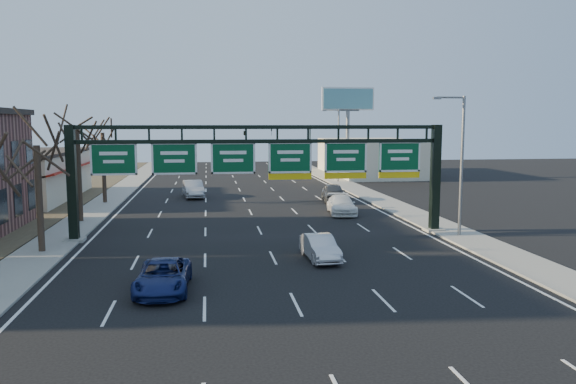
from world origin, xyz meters
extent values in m
plane|color=black|center=(0.00, 0.00, 0.00)|extent=(160.00, 160.00, 0.00)
cube|color=gray|center=(-12.80, 20.00, 0.06)|extent=(3.00, 120.00, 0.12)
cube|color=gray|center=(12.80, 20.00, 0.06)|extent=(3.00, 120.00, 0.12)
cube|color=white|center=(0.00, 20.00, 0.01)|extent=(21.60, 120.00, 0.01)
cube|color=black|center=(-11.70, 8.00, 3.60)|extent=(0.55, 0.55, 7.20)
cube|color=gray|center=(-11.70, 8.00, 0.10)|extent=(1.20, 1.20, 0.20)
cube|color=black|center=(11.70, 8.00, 3.60)|extent=(0.55, 0.55, 7.20)
cube|color=gray|center=(11.70, 8.00, 0.10)|extent=(1.20, 1.20, 0.20)
cube|color=black|center=(0.00, 8.00, 7.05)|extent=(23.40, 0.25, 0.25)
cube|color=black|center=(0.00, 8.00, 6.15)|extent=(23.40, 0.25, 0.25)
cube|color=#054725|center=(-9.17, 8.00, 5.10)|extent=(2.80, 0.10, 2.00)
cube|color=#054725|center=(-5.50, 8.00, 5.10)|extent=(2.80, 0.10, 2.00)
cube|color=#054725|center=(-1.83, 8.00, 5.10)|extent=(2.80, 0.10, 2.00)
cube|color=#054725|center=(1.83, 8.00, 5.10)|extent=(2.80, 0.10, 2.00)
cube|color=yellow|center=(1.83, 8.00, 3.88)|extent=(2.80, 0.10, 0.40)
cube|color=#054725|center=(5.50, 8.00, 5.10)|extent=(2.80, 0.10, 2.00)
cube|color=yellow|center=(5.50, 8.00, 3.88)|extent=(2.80, 0.10, 0.40)
cube|color=#054725|center=(9.17, 8.00, 5.10)|extent=(2.80, 0.10, 2.00)
cube|color=yellow|center=(9.17, 8.00, 3.88)|extent=(2.80, 0.10, 0.40)
cube|color=beige|center=(-21.50, 29.00, 2.20)|extent=(10.00, 18.00, 4.40)
cube|color=#332B26|center=(-21.50, 29.00, 4.55)|extent=(10.40, 18.40, 0.30)
cube|color=#A11C10|center=(-16.40, 29.00, 3.00)|extent=(1.20, 18.00, 0.40)
cube|color=beige|center=(20.00, 50.00, 2.50)|extent=(12.00, 20.00, 5.00)
cylinder|color=#31241B|center=(-12.80, 5.00, 3.16)|extent=(0.36, 0.36, 6.08)
cylinder|color=#31241B|center=(-12.80, 15.00, 3.54)|extent=(0.36, 0.36, 6.84)
cylinder|color=#31241B|center=(-12.80, 25.00, 3.35)|extent=(0.36, 0.36, 6.46)
cylinder|color=slate|center=(12.60, 6.00, 4.62)|extent=(0.20, 0.20, 9.00)
cylinder|color=slate|center=(11.70, 6.00, 9.02)|extent=(1.80, 0.12, 0.12)
cube|color=slate|center=(10.80, 6.00, 8.97)|extent=(0.50, 0.22, 0.15)
cylinder|color=slate|center=(12.60, 40.00, 4.62)|extent=(0.20, 0.20, 9.00)
cylinder|color=slate|center=(11.70, 40.00, 9.02)|extent=(1.80, 0.12, 0.12)
cube|color=slate|center=(10.80, 40.00, 8.97)|extent=(0.50, 0.22, 0.15)
cylinder|color=slate|center=(15.00, 45.00, 4.50)|extent=(0.50, 0.50, 9.00)
cube|color=slate|center=(15.00, 45.00, 9.00)|extent=(3.00, 0.30, 0.20)
cube|color=white|center=(15.00, 45.00, 10.50)|extent=(7.00, 0.30, 3.00)
cube|color=#5496A8|center=(15.00, 44.80, 10.50)|extent=(6.60, 0.05, 2.60)
cylinder|color=black|center=(11.80, 55.00, 3.50)|extent=(0.18, 0.18, 7.00)
cylinder|color=black|center=(8.00, 55.00, 6.80)|extent=(7.60, 0.14, 0.14)
imported|color=black|center=(6.00, 55.00, 6.00)|extent=(0.20, 0.20, 1.00)
imported|color=black|center=(2.00, 55.00, 6.00)|extent=(0.54, 0.54, 1.62)
imported|color=navy|center=(-5.45, -3.40, 0.67)|extent=(2.40, 4.91, 1.34)
imported|color=silver|center=(2.45, 1.24, 0.67)|extent=(1.68, 4.13, 1.33)
imported|color=white|center=(7.24, 16.12, 0.73)|extent=(2.57, 5.25, 1.47)
imported|color=#47494D|center=(8.22, 23.39, 0.84)|extent=(2.51, 5.11, 1.68)
imported|color=#A9AAAE|center=(-4.90, 28.13, 0.84)|extent=(2.44, 5.28, 1.68)
camera|label=1|loc=(-3.46, -27.72, 7.28)|focal=35.00mm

